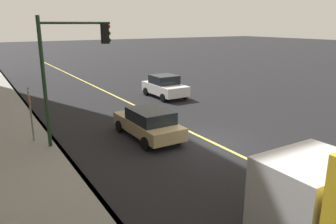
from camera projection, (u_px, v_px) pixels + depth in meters
name	position (u px, v px, depth m)	size (l,w,h in m)	color
ground	(213.00, 143.00, 15.11)	(200.00, 200.00, 0.00)	black
sidewalk_slab	(31.00, 184.00, 11.08)	(80.00, 3.45, 0.15)	gray
curb_edge	(79.00, 172.00, 11.91)	(80.00, 0.16, 0.15)	slate
lane_stripe_center	(213.00, 142.00, 15.11)	(80.00, 0.16, 0.01)	#D8CC4C
car_white	(165.00, 86.00, 24.31)	(3.97, 2.08, 1.65)	silver
car_tan	(148.00, 123.00, 15.58)	(4.37, 1.95, 1.46)	tan
traffic_light_mast	(70.00, 60.00, 13.88)	(0.28, 3.14, 5.71)	#1E3823
street_sign_post	(31.00, 111.00, 14.59)	(0.60, 0.08, 2.65)	slate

